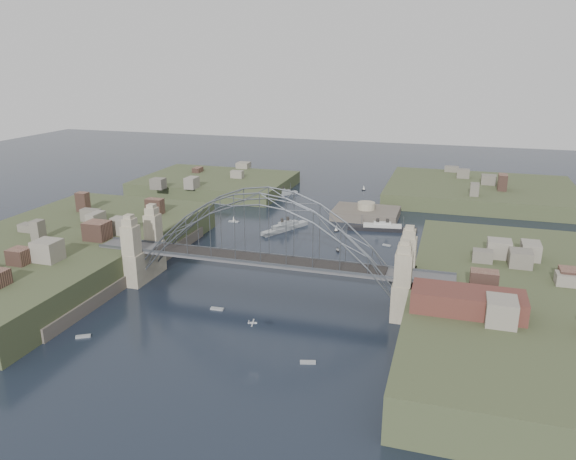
# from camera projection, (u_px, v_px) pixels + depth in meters

# --- Properties ---
(ground) EXTENTS (500.00, 500.00, 0.00)m
(ground) POSITION_uv_depth(u_px,v_px,m) (265.00, 293.00, 127.63)
(ground) COLOR black
(ground) RESTS_ON ground
(bridge) EXTENTS (84.00, 13.80, 24.60)m
(bridge) POSITION_uv_depth(u_px,v_px,m) (265.00, 243.00, 123.95)
(bridge) COLOR #525255
(bridge) RESTS_ON ground
(shore_west) EXTENTS (50.50, 90.00, 12.00)m
(shore_west) POSITION_uv_depth(u_px,v_px,m) (58.00, 260.00, 143.06)
(shore_west) COLOR #3C4527
(shore_west) RESTS_ON ground
(shore_east) EXTENTS (50.50, 90.00, 12.00)m
(shore_east) POSITION_uv_depth(u_px,v_px,m) (532.00, 318.00, 111.02)
(shore_east) COLOR #3C4527
(shore_east) RESTS_ON ground
(headland_nw) EXTENTS (60.00, 45.00, 9.00)m
(headland_nw) POSITION_uv_depth(u_px,v_px,m) (216.00, 188.00, 229.54)
(headland_nw) COLOR #3C4527
(headland_nw) RESTS_ON ground
(headland_ne) EXTENTS (70.00, 55.00, 9.50)m
(headland_ne) POSITION_uv_depth(u_px,v_px,m) (479.00, 197.00, 213.81)
(headland_ne) COLOR #3C4527
(headland_ne) RESTS_ON ground
(fort_island) EXTENTS (22.00, 16.00, 9.40)m
(fort_island) POSITION_uv_depth(u_px,v_px,m) (366.00, 219.00, 188.26)
(fort_island) COLOR #50483F
(fort_island) RESTS_ON ground
(wharf_shed) EXTENTS (20.00, 8.00, 4.00)m
(wharf_shed) POSITION_uv_depth(u_px,v_px,m) (468.00, 301.00, 99.57)
(wharf_shed) COLOR #592D26
(wharf_shed) RESTS_ON shore_east
(finger_pier) EXTENTS (4.00, 22.00, 1.40)m
(finger_pier) POSITION_uv_depth(u_px,v_px,m) (431.00, 383.00, 90.97)
(finger_pier) COLOR #525255
(finger_pier) RESTS_ON ground
(naval_cruiser_near) EXTENTS (10.93, 17.65, 5.60)m
(naval_cruiser_near) POSITION_uv_depth(u_px,v_px,m) (285.00, 228.00, 174.08)
(naval_cruiser_near) COLOR #94999C
(naval_cruiser_near) RESTS_ON ground
(naval_cruiser_far) EXTENTS (11.42, 12.01, 4.92)m
(naval_cruiser_far) POSITION_uv_depth(u_px,v_px,m) (281.00, 194.00, 218.28)
(naval_cruiser_far) COLOR #94999C
(naval_cruiser_far) RESTS_ON ground
(ocean_liner) EXTENTS (21.88, 5.91, 5.32)m
(ocean_liner) POSITION_uv_depth(u_px,v_px,m) (382.00, 228.00, 173.66)
(ocean_liner) COLOR black
(ocean_liner) RESTS_ON ground
(aeroplane) EXTENTS (1.72, 3.08, 0.45)m
(aeroplane) POSITION_uv_depth(u_px,v_px,m) (252.00, 323.00, 101.35)
(aeroplane) COLOR #A5A7AC
(small_boat_a) EXTENTS (1.51, 2.74, 0.45)m
(small_boat_a) POSITION_uv_depth(u_px,v_px,m) (233.00, 257.00, 150.55)
(small_boat_a) COLOR beige
(small_boat_a) RESTS_ON ground
(small_boat_b) EXTENTS (1.23, 1.59, 1.43)m
(small_boat_b) POSITION_uv_depth(u_px,v_px,m) (338.00, 251.00, 154.99)
(small_boat_b) COLOR beige
(small_boat_b) RESTS_ON ground
(small_boat_c) EXTENTS (2.97, 1.10, 0.45)m
(small_boat_c) POSITION_uv_depth(u_px,v_px,m) (217.00, 309.00, 119.13)
(small_boat_c) COLOR beige
(small_boat_c) RESTS_ON ground
(small_boat_d) EXTENTS (2.56, 1.52, 0.45)m
(small_boat_d) POSITION_uv_depth(u_px,v_px,m) (387.00, 245.00, 159.73)
(small_boat_d) COLOR beige
(small_boat_d) RESTS_ON ground
(small_boat_e) EXTENTS (3.52, 1.26, 2.38)m
(small_boat_e) POSITION_uv_depth(u_px,v_px,m) (234.00, 220.00, 182.78)
(small_boat_e) COLOR beige
(small_boat_e) RESTS_ON ground
(small_boat_f) EXTENTS (1.59, 1.57, 2.38)m
(small_boat_f) POSITION_uv_depth(u_px,v_px,m) (336.00, 228.00, 172.75)
(small_boat_f) COLOR beige
(small_boat_f) RESTS_ON ground
(small_boat_g) EXTENTS (2.97, 1.65, 0.45)m
(small_boat_g) POSITION_uv_depth(u_px,v_px,m) (308.00, 362.00, 98.17)
(small_boat_g) COLOR beige
(small_boat_g) RESTS_ON ground
(small_boat_h) EXTENTS (2.08, 1.39, 0.45)m
(small_boat_h) POSITION_uv_depth(u_px,v_px,m) (308.00, 209.00, 198.44)
(small_boat_h) COLOR beige
(small_boat_h) RESTS_ON ground
(small_boat_i) EXTENTS (1.52, 2.65, 2.38)m
(small_boat_i) POSITION_uv_depth(u_px,v_px,m) (394.00, 276.00, 135.23)
(small_boat_i) COLOR beige
(small_boat_i) RESTS_ON ground
(small_boat_j) EXTENTS (2.90, 2.21, 0.45)m
(small_boat_j) POSITION_uv_depth(u_px,v_px,m) (83.00, 336.00, 107.33)
(small_boat_j) COLOR beige
(small_boat_j) RESTS_ON ground
(small_boat_k) EXTENTS (1.54, 1.62, 2.38)m
(small_boat_k) POSITION_uv_depth(u_px,v_px,m) (364.00, 188.00, 227.03)
(small_boat_k) COLOR beige
(small_boat_k) RESTS_ON ground
(small_boat_l) EXTENTS (2.79, 1.97, 2.38)m
(small_boat_l) POSITION_uv_depth(u_px,v_px,m) (177.00, 233.00, 168.82)
(small_boat_l) COLOR beige
(small_boat_l) RESTS_ON ground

